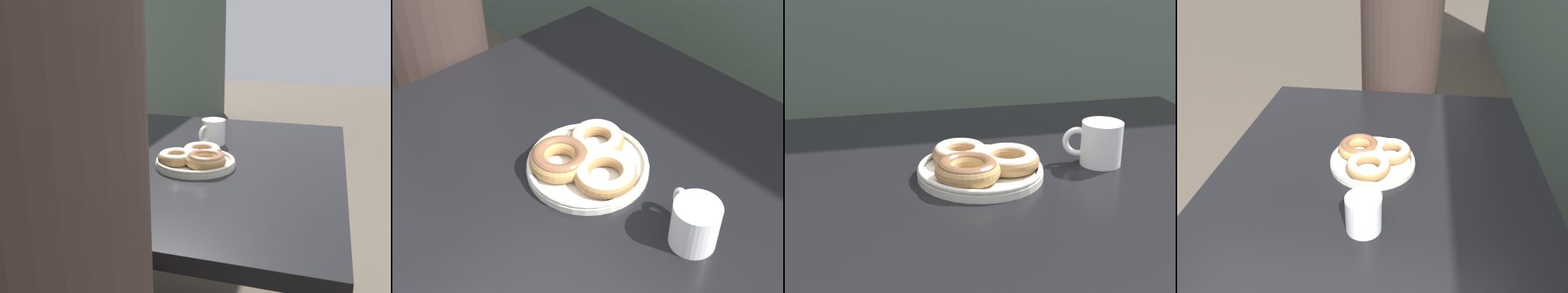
# 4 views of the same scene
# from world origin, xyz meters

# --- Properties ---
(dining_table) EXTENTS (1.13, 0.89, 0.73)m
(dining_table) POSITION_xyz_m (0.00, 0.24, 0.65)
(dining_table) COLOR black
(dining_table) RESTS_ON ground_plane
(donut_plate) EXTENTS (0.24, 0.24, 0.05)m
(donut_plate) POSITION_xyz_m (-0.07, 0.22, 0.75)
(donut_plate) COLOR silver
(donut_plate) RESTS_ON dining_table
(coffee_mug) EXTENTS (0.11, 0.08, 0.09)m
(coffee_mug) POSITION_xyz_m (0.17, 0.23, 0.77)
(coffee_mug) COLOR white
(coffee_mug) RESTS_ON dining_table
(person_figure) EXTENTS (0.35, 0.32, 1.41)m
(person_figure) POSITION_xyz_m (-0.75, 0.25, 0.75)
(person_figure) COLOR brown
(person_figure) RESTS_ON ground_plane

